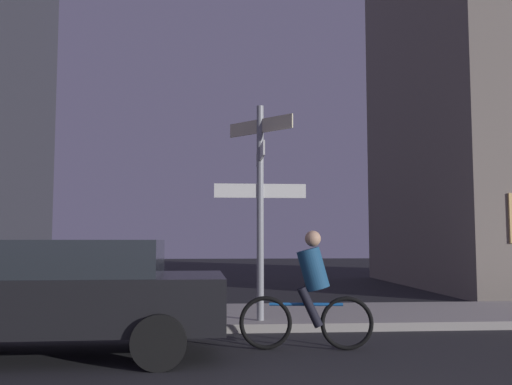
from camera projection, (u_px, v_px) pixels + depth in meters
sidewalk_kerb at (259, 316)px, 10.37m from camera, size 40.00×2.92×0.14m
signpost at (260, 191)px, 9.53m from camera, size 1.57×1.45×3.64m
car_side_parked at (51, 293)px, 7.21m from camera, size 4.69×2.19×1.48m
cyclist at (310, 294)px, 7.61m from camera, size 1.82×0.37×1.61m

